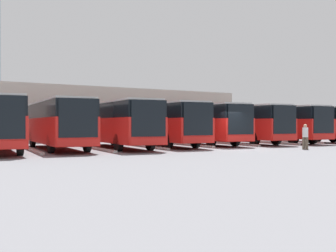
{
  "coord_description": "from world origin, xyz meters",
  "views": [
    {
      "loc": [
        18.74,
        21.21,
        1.68
      ],
      "look_at": [
        1.26,
        -5.84,
        1.51
      ],
      "focal_mm": 45.0,
      "sensor_mm": 36.0,
      "label": 1
    }
  ],
  "objects_px": {
    "bus_5": "(116,122)",
    "bus_4": "(160,123)",
    "bus_6": "(57,122)",
    "bus_1": "(274,123)",
    "bus_0": "(296,123)",
    "pedestrian": "(305,136)",
    "bus_2": "(238,123)",
    "bus_3": "(199,123)"
  },
  "relations": [
    {
      "from": "bus_1",
      "to": "bus_3",
      "type": "distance_m",
      "value": 7.93
    },
    {
      "from": "bus_1",
      "to": "bus_3",
      "type": "relative_size",
      "value": 1.0
    },
    {
      "from": "bus_3",
      "to": "bus_2",
      "type": "bearing_deg",
      "value": -178.68
    },
    {
      "from": "bus_0",
      "to": "bus_6",
      "type": "relative_size",
      "value": 1.0
    },
    {
      "from": "bus_1",
      "to": "bus_2",
      "type": "height_order",
      "value": "same"
    },
    {
      "from": "bus_4",
      "to": "bus_6",
      "type": "xyz_separation_m",
      "value": [
        7.89,
        -0.14,
        0.0
      ]
    },
    {
      "from": "bus_5",
      "to": "bus_6",
      "type": "height_order",
      "value": "same"
    },
    {
      "from": "pedestrian",
      "to": "bus_4",
      "type": "bearing_deg",
      "value": 9.19
    },
    {
      "from": "bus_4",
      "to": "pedestrian",
      "type": "bearing_deg",
      "value": 130.45
    },
    {
      "from": "bus_1",
      "to": "bus_6",
      "type": "relative_size",
      "value": 1.0
    },
    {
      "from": "pedestrian",
      "to": "bus_1",
      "type": "bearing_deg",
      "value": -60.07
    },
    {
      "from": "bus_0",
      "to": "bus_2",
      "type": "distance_m",
      "value": 7.9
    },
    {
      "from": "bus_4",
      "to": "pedestrian",
      "type": "height_order",
      "value": "bus_4"
    },
    {
      "from": "bus_0",
      "to": "bus_4",
      "type": "distance_m",
      "value": 15.78
    },
    {
      "from": "bus_5",
      "to": "bus_6",
      "type": "distance_m",
      "value": 4.0
    },
    {
      "from": "bus_6",
      "to": "bus_4",
      "type": "bearing_deg",
      "value": -173.84
    },
    {
      "from": "bus_4",
      "to": "bus_2",
      "type": "bearing_deg",
      "value": -173.15
    },
    {
      "from": "bus_4",
      "to": "pedestrian",
      "type": "xyz_separation_m",
      "value": [
        -5.77,
        8.79,
        -0.88
      ]
    },
    {
      "from": "pedestrian",
      "to": "bus_6",
      "type": "bearing_deg",
      "value": 32.73
    },
    {
      "from": "bus_0",
      "to": "bus_1",
      "type": "xyz_separation_m",
      "value": [
        3.94,
        0.81,
        0.0
      ]
    },
    {
      "from": "bus_3",
      "to": "bus_5",
      "type": "bearing_deg",
      "value": 13.6
    },
    {
      "from": "bus_0",
      "to": "bus_3",
      "type": "relative_size",
      "value": 1.0
    },
    {
      "from": "bus_2",
      "to": "pedestrian",
      "type": "distance_m",
      "value": 9.04
    },
    {
      "from": "bus_6",
      "to": "pedestrian",
      "type": "distance_m",
      "value": 16.34
    },
    {
      "from": "bus_0",
      "to": "bus_6",
      "type": "bearing_deg",
      "value": 7.73
    },
    {
      "from": "bus_4",
      "to": "bus_6",
      "type": "height_order",
      "value": "same"
    },
    {
      "from": "bus_0",
      "to": "bus_5",
      "type": "relative_size",
      "value": 1.0
    },
    {
      "from": "bus_2",
      "to": "pedestrian",
      "type": "height_order",
      "value": "bus_2"
    },
    {
      "from": "bus_6",
      "to": "pedestrian",
      "type": "bearing_deg",
      "value": 153.99
    },
    {
      "from": "bus_3",
      "to": "bus_6",
      "type": "bearing_deg",
      "value": 8.24
    },
    {
      "from": "bus_6",
      "to": "bus_1",
      "type": "bearing_deg",
      "value": -174.52
    },
    {
      "from": "bus_5",
      "to": "bus_4",
      "type": "bearing_deg",
      "value": -165.18
    },
    {
      "from": "bus_1",
      "to": "pedestrian",
      "type": "bearing_deg",
      "value": 61.19
    },
    {
      "from": "bus_4",
      "to": "bus_5",
      "type": "xyz_separation_m",
      "value": [
        3.94,
        0.53,
        0.0
      ]
    },
    {
      "from": "bus_5",
      "to": "bus_6",
      "type": "relative_size",
      "value": 1.0
    },
    {
      "from": "bus_1",
      "to": "pedestrian",
      "type": "height_order",
      "value": "bus_1"
    },
    {
      "from": "bus_5",
      "to": "bus_1",
      "type": "bearing_deg",
      "value": -172.51
    },
    {
      "from": "pedestrian",
      "to": "bus_3",
      "type": "bearing_deg",
      "value": -12.8
    },
    {
      "from": "bus_4",
      "to": "pedestrian",
      "type": "distance_m",
      "value": 10.55
    },
    {
      "from": "pedestrian",
      "to": "bus_5",
      "type": "bearing_deg",
      "value": 25.53
    },
    {
      "from": "bus_5",
      "to": "pedestrian",
      "type": "height_order",
      "value": "bus_5"
    },
    {
      "from": "bus_1",
      "to": "bus_4",
      "type": "bearing_deg",
      "value": 5.03
    }
  ]
}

